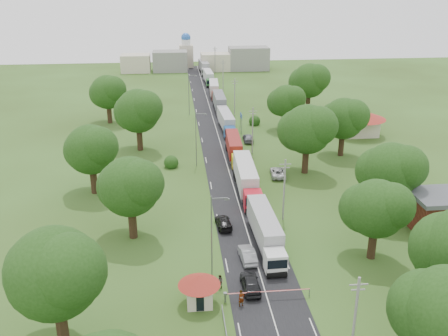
{
  "coord_description": "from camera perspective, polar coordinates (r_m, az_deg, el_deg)",
  "views": [
    {
      "loc": [
        -9.06,
        -68.4,
        32.12
      ],
      "look_at": [
        -1.47,
        5.99,
        3.0
      ],
      "focal_mm": 40.0,
      "sensor_mm": 36.0,
      "label": 1
    }
  ],
  "objects": [
    {
      "name": "pole_0",
      "position": [
        45.61,
        14.7,
        -16.52
      ],
      "size": [
        1.6,
        0.24,
        9.0
      ],
      "color": "gray",
      "rests_on": "ground"
    },
    {
      "name": "car_lane_mid",
      "position": [
        60.7,
        2.69,
        -9.85
      ],
      "size": [
        1.93,
        4.76,
        1.54
      ],
      "primitive_type": "imported",
      "rotation": [
        0.0,
        0.0,
        3.21
      ],
      "color": "gray",
      "rests_on": "ground"
    },
    {
      "name": "church",
      "position": [
        188.37,
        -4.34,
        13.06
      ],
      "size": [
        5.0,
        5.0,
        12.3
      ],
      "color": "beige",
      "rests_on": "ground"
    },
    {
      "name": "truck_1",
      "position": [
        78.04,
        2.56,
        -1.19
      ],
      "size": [
        3.08,
        15.8,
        4.37
      ],
      "color": "red",
      "rests_on": "ground"
    },
    {
      "name": "pole_5",
      "position": [
        176.16,
        -1.04,
        12.32
      ],
      "size": [
        1.6,
        0.24,
        9.0
      ],
      "color": "gray",
      "rests_on": "ground"
    },
    {
      "name": "lamp_1",
      "position": [
        87.61,
        -3.13,
        3.59
      ],
      "size": [
        2.03,
        0.22,
        10.0
      ],
      "color": "slate",
      "rests_on": "ground"
    },
    {
      "name": "pole_3",
      "position": [
        121.44,
        1.23,
        8.22
      ],
      "size": [
        1.6,
        0.24,
        9.0
      ],
      "color": "gray",
      "rests_on": "ground"
    },
    {
      "name": "lamp_2",
      "position": [
        121.4,
        -3.98,
        8.59
      ],
      "size": [
        2.03,
        0.22,
        10.0
      ],
      "color": "slate",
      "rests_on": "ground"
    },
    {
      "name": "tree_7",
      "position": [
        125.46,
        9.71,
        9.83
      ],
      "size": [
        9.6,
        9.6,
        12.05
      ],
      "color": "#382616",
      "rests_on": "ground"
    },
    {
      "name": "truck_7",
      "position": [
        176.36,
        -2.29,
        11.46
      ],
      "size": [
        3.22,
        14.26,
        3.94
      ],
      "color": "#A9A9A9",
      "rests_on": "ground"
    },
    {
      "name": "boom_barrier",
      "position": [
        54.02,
        3.57,
        -14.09
      ],
      "size": [
        9.22,
        0.35,
        1.18
      ],
      "color": "slate",
      "rests_on": "ground"
    },
    {
      "name": "truck_3",
      "position": [
        109.24,
        0.3,
        5.27
      ],
      "size": [
        2.77,
        13.65,
        3.77
      ],
      "color": "navy",
      "rests_on": "ground"
    },
    {
      "name": "truck_2",
      "position": [
        92.87,
        1.18,
        2.35
      ],
      "size": [
        2.74,
        13.6,
        3.76
      ],
      "color": "yellow",
      "rests_on": "ground"
    },
    {
      "name": "truck_5",
      "position": [
        141.74,
        -1.13,
        9.01
      ],
      "size": [
        2.95,
        13.74,
        3.8
      ],
      "color": "maroon",
      "rests_on": "ground"
    },
    {
      "name": "car_lane_front",
      "position": [
        55.64,
        3.05,
        -13.0
      ],
      "size": [
        1.92,
        4.75,
        1.62
      ],
      "primitive_type": "imported",
      "rotation": [
        0.0,
        0.0,
        3.14
      ],
      "color": "black",
      "rests_on": "ground"
    },
    {
      "name": "guard_booth",
      "position": [
        52.77,
        -2.85,
        -13.34
      ],
      "size": [
        4.4,
        4.4,
        3.45
      ],
      "color": "beige",
      "rests_on": "ground"
    },
    {
      "name": "road",
      "position": [
        94.49,
        0.03,
        1.41
      ],
      "size": [
        8.0,
        200.0,
        0.04
      ],
      "primitive_type": "cube",
      "color": "black",
      "rests_on": "ground"
    },
    {
      "name": "pole_1",
      "position": [
        68.81,
        6.9,
        -2.38
      ],
      "size": [
        1.6,
        0.24,
        9.0
      ],
      "color": "gray",
      "rests_on": "ground"
    },
    {
      "name": "truck_4",
      "position": [
        125.48,
        -0.5,
        7.46
      ],
      "size": [
        2.56,
        14.66,
        4.06
      ],
      "color": "#B3B3B3",
      "rests_on": "ground"
    },
    {
      "name": "tree_2",
      "position": [
        61.13,
        16.98,
        -4.4
      ],
      "size": [
        8.0,
        8.0,
        10.1
      ],
      "color": "#382616",
      "rests_on": "ground"
    },
    {
      "name": "pedestrian_booth",
      "position": [
        55.78,
        -0.45,
        -12.9
      ],
      "size": [
        0.93,
        0.97,
        1.58
      ],
      "primitive_type": "imported",
      "rotation": [
        0.0,
        0.0,
        -0.95
      ],
      "color": "gray",
      "rests_on": "ground"
    },
    {
      "name": "tree_12",
      "position": [
        96.91,
        -9.81,
        6.47
      ],
      "size": [
        9.6,
        9.6,
        12.05
      ],
      "color": "#382616",
      "rests_on": "ground"
    },
    {
      "name": "tree_9",
      "position": [
        46.87,
        -18.79,
        -11.19
      ],
      "size": [
        9.6,
        9.6,
        12.05
      ],
      "color": "#382616",
      "rests_on": "ground"
    },
    {
      "name": "tree_4",
      "position": [
        85.14,
        9.47,
        4.42
      ],
      "size": [
        9.6,
        9.6,
        12.05
      ],
      "color": "#382616",
      "rests_on": "ground"
    },
    {
      "name": "car_verge_far",
      "position": [
        102.41,
        2.77,
        3.46
      ],
      "size": [
        2.04,
        4.83,
        1.63
      ],
      "primitive_type": "imported",
      "rotation": [
        0.0,
        0.0,
        3.12
      ],
      "color": "slate",
      "rests_on": "ground"
    },
    {
      "name": "distant_town",
      "position": [
        180.94,
        -2.72,
        12.15
      ],
      "size": [
        52.0,
        8.0,
        8.0
      ],
      "color": "gray",
      "rests_on": "ground"
    },
    {
      "name": "pedestrian_near",
      "position": [
        53.13,
        1.99,
        -14.69
      ],
      "size": [
        0.79,
        0.67,
        1.86
      ],
      "primitive_type": "imported",
      "rotation": [
        0.0,
        0.0,
        0.39
      ],
      "color": "gray",
      "rests_on": "ground"
    },
    {
      "name": "tree_13",
      "position": [
        117.21,
        -13.16,
        8.46
      ],
      "size": [
        8.8,
        8.8,
        11.07
      ],
      "color": "#382616",
      "rests_on": "ground"
    },
    {
      "name": "tree_3",
      "position": [
        71.63,
        18.52,
        -0.21
      ],
      "size": [
        8.8,
        8.8,
        11.07
      ],
      "color": "#382616",
      "rests_on": "ground"
    },
    {
      "name": "house_cream",
      "position": [
        109.63,
        15.34,
        5.46
      ],
      "size": [
        10.08,
        10.08,
        5.8
      ],
      "color": "beige",
      "rests_on": "ground"
    },
    {
      "name": "house_brick",
      "position": [
        72.65,
        23.74,
        -4.59
      ],
      "size": [
        8.6,
        6.6,
        5.2
      ],
      "color": "maroon",
      "rests_on": "ground"
    },
    {
      "name": "info_sign",
      "position": [
        108.36,
        1.96,
        5.68
      ],
      "size": [
        0.12,
        3.1,
        4.1
      ],
      "color": "slate",
      "rests_on": "ground"
    },
    {
      "name": "pole_4",
      "position": [
        148.68,
        -0.11,
        10.65
      ],
      "size": [
        1.6,
        0.24,
        9.0
      ],
      "color": "gray",
      "rests_on": "ground"
    },
    {
      "name": "lamp_0",
      "position": [
        55.34,
        -1.27,
        -7.42
      ],
      "size": [
        2.03,
        0.22,
        10.0
      ],
      "color": "slate",
      "rests_on": "ground"
    },
    {
      "name": "tree_11",
      "position": [
        78.73,
        -14.99,
        2.1
      ],
      "size": [
        8.8,
        8.8,
        11.07
      ],
      "color": "#382616",
      "rests_on": "ground"
    },
    {
      "name": "tree_10",
      "position": [
        63.91,
        -10.71,
        -2.04
      ],
      "size": [
        8.8,
        8.8,
        11.07
      ],
      "color": "#382616",
      "rests_on": "ground"
    },
    {
      "name": "tree_6",
      "position": [
        109.32,
        7.11,
        7.61
      ],
      "size": [
        8.0,
        8.0,
        10.1
      ],
      "color": "#382616",
      "rests_on": "ground"
    },
    {
      "name": "tree_5",
      "position": [
        95.26,
        13.48,
        5.54
      ],
      "size": [
        8.8,
        8.8,
        11.07
      ],
      "color": "#382616",
      "rests_on": "ground"
    },
    {
      "name": "car_verge_near",
      "position": [
        85.11,
        6.16,
        -0.5
      ],
      "size": [
        2.87,
        5.36,
        1.43
      ],
      "primitive_type": "imported",
      "rotation": [
        0.0,
        0.0,
        3.04
      ],
      "color": "silver",
      "rests_on": "ground"
    },
    {
      "name": "ground",
      "position": [
        76.11,
        1.56,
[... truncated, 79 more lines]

